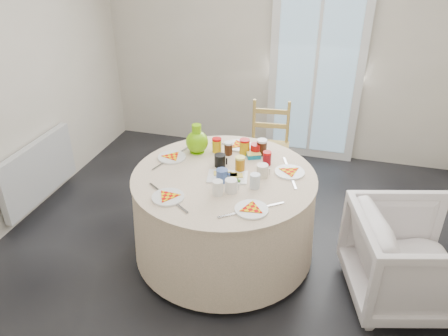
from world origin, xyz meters
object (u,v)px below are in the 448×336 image
(radiator, at_px, (38,171))
(table, at_px, (224,214))
(wooden_chair, at_px, (268,146))
(armchair, at_px, (410,255))
(green_pitcher, at_px, (197,138))

(radiator, relative_size, table, 0.70)
(wooden_chair, distance_m, armchair, 1.76)
(wooden_chair, bearing_deg, table, -102.85)
(radiator, xyz_separation_m, armchair, (3.24, -0.33, 0.01))
(table, xyz_separation_m, armchair, (1.38, -0.13, 0.02))
(radiator, height_order, armchair, armchair)
(wooden_chair, height_order, green_pitcher, green_pitcher)
(armchair, height_order, green_pitcher, green_pitcher)
(radiator, distance_m, wooden_chair, 2.21)
(table, bearing_deg, green_pitcher, 135.96)
(wooden_chair, relative_size, green_pitcher, 3.72)
(table, relative_size, green_pitcher, 5.99)
(radiator, bearing_deg, table, -6.12)
(table, bearing_deg, wooden_chair, 82.61)
(radiator, height_order, green_pitcher, green_pitcher)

